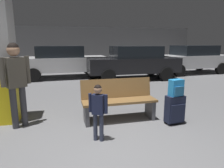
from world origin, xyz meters
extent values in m
cube|color=slate|center=(0.00, 4.00, -0.05)|extent=(18.00, 18.00, 0.10)
cube|color=#565658|center=(0.00, 12.86, 1.40)|extent=(18.00, 0.12, 2.80)
cube|color=yellow|center=(-1.99, 1.94, 0.50)|extent=(0.57, 0.57, 1.00)
cube|color=brown|center=(0.42, 1.43, 0.44)|extent=(1.62, 0.50, 0.05)
cube|color=brown|center=(0.41, 1.68, 0.68)|extent=(1.60, 0.18, 0.42)
cube|color=#4C4C51|center=(-0.30, 1.41, 0.21)|extent=(0.10, 0.40, 0.41)
cube|color=#4C4C51|center=(1.14, 1.46, 0.21)|extent=(0.10, 0.40, 0.41)
cube|color=#191E33|center=(1.50, 1.03, 0.32)|extent=(0.41, 0.25, 0.56)
cube|color=#191E33|center=(1.51, 0.92, 0.26)|extent=(0.34, 0.07, 0.36)
cube|color=#A5A5AA|center=(1.48, 1.11, 0.59)|extent=(0.14, 0.04, 0.02)
cylinder|color=black|center=(1.33, 1.09, 0.02)|extent=(0.02, 0.05, 0.04)
cylinder|color=black|center=(1.64, 1.14, 0.02)|extent=(0.02, 0.05, 0.04)
cube|color=#268CD8|center=(1.50, 1.03, 0.77)|extent=(0.31, 0.22, 0.34)
cube|color=#23608E|center=(1.52, 0.94, 0.72)|extent=(0.23, 0.08, 0.19)
cylinder|color=black|center=(1.50, 1.03, 0.93)|extent=(0.06, 0.04, 0.02)
cylinder|color=#33384C|center=(-0.11, 0.60, 0.24)|extent=(0.07, 0.07, 0.48)
cylinder|color=#33384C|center=(-0.21, 0.65, 0.24)|extent=(0.07, 0.07, 0.48)
cube|color=#191E38|center=(-0.16, 0.63, 0.65)|extent=(0.23, 0.20, 0.34)
cylinder|color=#191E38|center=(-0.03, 0.56, 0.67)|extent=(0.06, 0.06, 0.32)
cylinder|color=#191E38|center=(-0.28, 0.69, 0.67)|extent=(0.06, 0.06, 0.32)
sphere|color=#A87A5B|center=(-0.16, 0.63, 0.91)|extent=(0.14, 0.14, 0.14)
sphere|color=black|center=(-0.16, 0.63, 0.93)|extent=(0.13, 0.13, 0.13)
cylinder|color=red|center=(-0.17, 0.75, 0.67)|extent=(0.06, 0.06, 0.10)
cylinder|color=red|center=(-0.17, 0.75, 0.75)|extent=(0.01, 0.01, 0.06)
cylinder|color=#38383D|center=(-1.54, 1.59, 0.41)|extent=(0.12, 0.12, 0.82)
cylinder|color=#38383D|center=(-1.70, 1.48, 0.41)|extent=(0.12, 0.12, 0.82)
cube|color=#4C473D|center=(-1.62, 1.54, 1.11)|extent=(0.39, 0.36, 0.58)
cylinder|color=#4C473D|center=(-1.43, 1.68, 1.14)|extent=(0.10, 0.10, 0.55)
cylinder|color=#4C473D|center=(-1.81, 1.40, 1.14)|extent=(0.10, 0.10, 0.55)
sphere|color=#A87A5B|center=(-1.62, 1.54, 1.53)|extent=(0.23, 0.23, 0.23)
sphere|color=black|center=(-1.62, 1.54, 1.56)|extent=(0.21, 0.21, 0.21)
cube|color=black|center=(2.22, 6.24, 0.67)|extent=(4.15, 1.83, 0.64)
cube|color=black|center=(2.37, 6.25, 1.25)|extent=(2.15, 1.61, 0.52)
cylinder|color=black|center=(0.94, 5.40, 0.30)|extent=(0.61, 0.22, 0.60)
cylinder|color=black|center=(0.89, 7.00, 0.30)|extent=(0.61, 0.22, 0.60)
cylinder|color=black|center=(3.54, 5.48, 0.30)|extent=(0.61, 0.22, 0.60)
cylinder|color=black|center=(3.49, 7.08, 0.30)|extent=(0.61, 0.22, 0.60)
cube|color=silver|center=(-0.87, 7.31, 0.67)|extent=(4.21, 1.98, 0.64)
cube|color=black|center=(-1.02, 7.30, 1.25)|extent=(2.20, 1.68, 0.52)
cylinder|color=black|center=(0.37, 8.20, 0.30)|extent=(0.61, 0.24, 0.60)
cylinder|color=black|center=(0.48, 6.60, 0.30)|extent=(0.61, 0.24, 0.60)
cylinder|color=black|center=(-2.23, 8.02, 0.30)|extent=(0.61, 0.24, 0.60)
cylinder|color=black|center=(-2.12, 6.42, 0.30)|extent=(0.61, 0.24, 0.60)
cube|color=silver|center=(5.93, 7.33, 0.67)|extent=(4.25, 2.12, 0.64)
cube|color=black|center=(6.08, 7.34, 1.25)|extent=(2.25, 1.75, 0.52)
cylinder|color=black|center=(4.72, 6.40, 0.30)|extent=(0.62, 0.26, 0.60)
cylinder|color=black|center=(4.55, 7.99, 0.30)|extent=(0.62, 0.26, 0.60)
cylinder|color=black|center=(7.31, 6.67, 0.30)|extent=(0.62, 0.26, 0.60)
cylinder|color=black|center=(7.14, 8.26, 0.30)|extent=(0.62, 0.26, 0.60)
camera|label=1|loc=(-0.60, -2.59, 1.68)|focal=32.31mm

